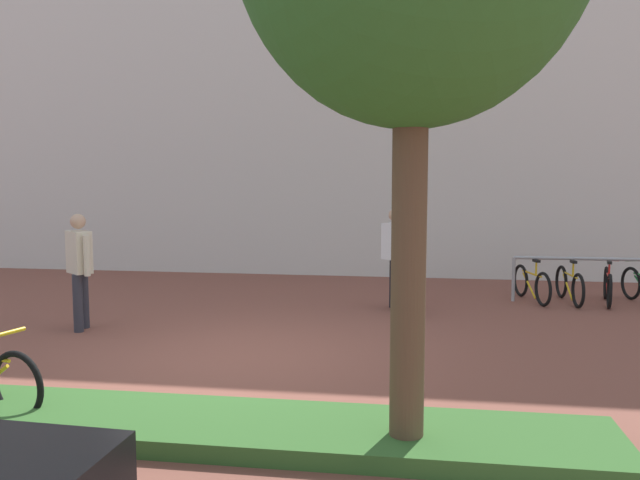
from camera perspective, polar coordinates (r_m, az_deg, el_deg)
ground_plane at (r=8.05m, az=-6.74°, el=-10.61°), size 60.00×60.00×0.00m
building_facade at (r=15.18m, az=0.59°, el=16.15°), size 28.00×1.20×10.00m
planter_strip at (r=5.87m, az=-10.04°, el=-16.20°), size 7.00×1.10×0.16m
bike_rack_cluster at (r=12.31m, az=22.99°, el=-3.65°), size 2.66×1.56×0.83m
bollard_steel at (r=10.29m, az=8.34°, el=-4.45°), size 0.16×0.16×0.90m
person_casual_tan at (r=9.93m, az=-20.82°, el=-2.03°), size 0.50×0.43×1.72m
person_shirt_blue at (r=10.83m, az=6.73°, el=-1.07°), size 0.48×0.44×1.72m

